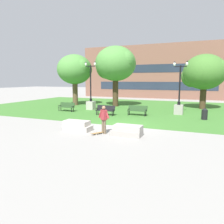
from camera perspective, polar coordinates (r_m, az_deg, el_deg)
ground_plane at (r=15.50m, az=2.78°, el=-3.74°), size 140.00×140.00×0.00m
grass_lawn at (r=25.01m, az=10.59°, el=0.81°), size 40.00×20.00×0.02m
concrete_block_center at (r=14.36m, az=-9.07°, el=-3.56°), size 1.82×0.90×0.64m
concrete_block_left at (r=12.86m, az=3.97°, el=-4.89°), size 1.80×0.90×0.64m
person_skateboarder at (r=13.24m, az=-2.16°, el=-1.57°), size 0.80×0.41×1.71m
skateboard at (r=13.28m, az=-3.58°, el=-5.44°), size 0.67×0.99×0.14m
park_bench_near_left at (r=20.10m, az=6.64°, el=0.58°), size 1.82×0.61×0.90m
park_bench_near_right at (r=23.12m, az=-11.78°, el=1.48°), size 1.83×0.63×0.90m
park_bench_far_left at (r=20.13m, az=-1.74°, el=0.64°), size 1.81×0.56×0.90m
lamp_post_left at (r=23.98m, az=-5.54°, el=3.13°), size 1.32×0.80×5.17m
lamp_post_right at (r=21.49m, az=17.07°, el=2.08°), size 1.32×0.80×4.95m
tree_near_right at (r=28.57m, az=-9.81°, el=10.75°), size 4.61×4.39×6.40m
tree_near_left at (r=26.38m, az=22.87°, el=9.46°), size 4.77×4.54×6.02m
tree_far_right at (r=26.89m, az=0.82°, el=12.34°), size 5.14×4.89×7.24m
trash_bin at (r=19.41m, az=23.02°, el=-0.43°), size 0.49×0.49×0.96m
building_facade_distant at (r=39.60m, az=11.15°, el=10.31°), size 27.31×1.03×9.35m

